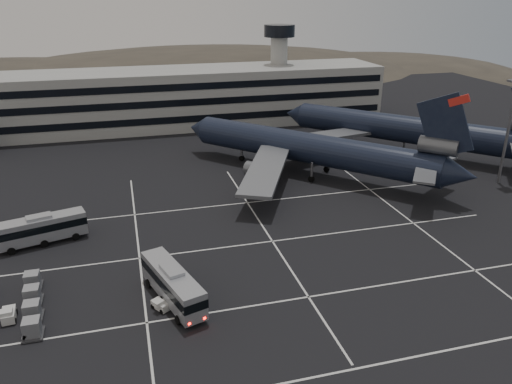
# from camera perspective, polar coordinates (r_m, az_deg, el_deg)

# --- Properties ---
(ground) EXTENTS (260.00, 260.00, 0.00)m
(ground) POSITION_cam_1_polar(r_m,az_deg,el_deg) (63.72, -7.53, -8.54)
(ground) COLOR black
(ground) RESTS_ON ground
(lane_markings) EXTENTS (90.00, 55.62, 0.01)m
(lane_markings) POSITION_cam_1_polar(r_m,az_deg,el_deg) (64.44, -6.79, -8.12)
(lane_markings) COLOR silver
(lane_markings) RESTS_ON ground
(terminal) EXTENTS (125.00, 26.00, 24.00)m
(terminal) POSITION_cam_1_polar(r_m,az_deg,el_deg) (128.30, -13.65, 10.09)
(terminal) COLOR gray
(terminal) RESTS_ON ground
(hills) EXTENTS (352.00, 180.00, 44.00)m
(hills) POSITION_cam_1_polar(r_m,az_deg,el_deg) (230.20, -9.05, 10.72)
(hills) COLOR #38332B
(hills) RESTS_ON ground
(lightpole_right) EXTENTS (2.40, 2.40, 18.28)m
(lightpole_right) POSITION_cam_1_polar(r_m,az_deg,el_deg) (96.93, 27.08, 7.51)
(lightpole_right) COLOR slate
(lightpole_right) RESTS_ON ground
(trijet_main) EXTENTS (43.09, 46.17, 18.08)m
(trijet_main) POSITION_cam_1_polar(r_m,az_deg,el_deg) (92.49, 6.53, 4.96)
(trijet_main) COLOR black
(trijet_main) RESTS_ON ground
(trijet_far) EXTENTS (43.31, 45.93, 18.08)m
(trijet_far) POSITION_cam_1_polar(r_m,az_deg,el_deg) (109.42, 17.24, 6.90)
(trijet_far) COLOR black
(trijet_far) RESTS_ON ground
(bus_near) EXTENTS (6.16, 12.16, 4.20)m
(bus_near) POSITION_cam_1_polar(r_m,az_deg,el_deg) (56.57, -9.50, -10.24)
(bus_near) COLOR #95989D
(bus_near) RESTS_ON ground
(bus_far) EXTENTS (12.09, 5.75, 4.17)m
(bus_far) POSITION_cam_1_polar(r_m,az_deg,el_deg) (73.82, -23.38, -3.82)
(bus_far) COLOR #95989D
(bus_far) RESTS_ON ground
(tug_a) EXTENTS (1.62, 2.49, 1.52)m
(tug_a) POSITION_cam_1_polar(r_m,az_deg,el_deg) (59.73, -26.42, -12.46)
(tug_a) COLOR silver
(tug_a) RESTS_ON ground
(tug_b) EXTENTS (2.18, 2.40, 1.33)m
(tug_b) POSITION_cam_1_polar(r_m,az_deg,el_deg) (56.38, -10.76, -12.53)
(tug_b) COLOR silver
(tug_b) RESTS_ON ground
(uld_cluster) EXTENTS (8.71, 12.66, 1.96)m
(uld_cluster) POSITION_cam_1_polar(r_m,az_deg,el_deg) (60.45, -26.73, -11.77)
(uld_cluster) COLOR #2D2D30
(uld_cluster) RESTS_ON ground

